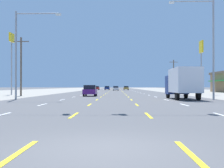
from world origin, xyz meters
TOP-DOWN VIEW (x-y plane):
  - ground_plane at (0.00, 66.00)m, footprint 572.00×572.00m
  - lot_apron_left at (-24.75, 66.00)m, footprint 28.00×440.00m
  - lot_apron_right at (24.75, 66.00)m, footprint 28.00×440.00m
  - lane_markings at (0.00, 104.50)m, footprint 10.64×227.60m
  - signal_span_wire at (0.38, 11.51)m, footprint 27.08×0.53m
  - box_truck_far_right_nearest at (7.22, 23.44)m, footprint 2.40×7.20m
  - hatchback_inner_left_near at (-3.43, 32.57)m, footprint 1.72×3.90m
  - sedan_center_turn_mid at (-0.03, 85.17)m, footprint 1.80×4.50m
  - sedan_inner_right_midfar at (3.73, 96.55)m, footprint 1.80×4.50m
  - sedan_inner_left_far at (-3.32, 97.48)m, footprint 1.80×4.50m
  - sedan_far_left_farther at (-7.20, 98.38)m, footprint 1.80×4.50m
  - sedan_center_turn_farthest at (0.08, 106.18)m, footprint 1.80×4.50m
  - sedan_center_turn_distant_a at (-0.05, 121.65)m, footprint 1.80×4.50m
  - pole_sign_left_row_1 at (-16.85, 38.86)m, footprint 0.24×1.88m
  - pole_sign_right_row_1 at (14.35, 40.45)m, footprint 0.24×1.70m
  - streetlight_left_row_0 at (-9.61, 22.47)m, footprint 4.76×0.26m
  - streetlight_right_row_0 at (9.68, 22.47)m, footprint 4.61×0.26m
  - utility_pole_left_row_0 at (-13.40, 33.38)m, footprint 2.20×0.26m
  - utility_pole_right_row_1 at (15.24, 67.30)m, footprint 2.20×0.26m

SIDE VIEW (x-z plane):
  - ground_plane at x=0.00m, z-range 0.00..0.00m
  - lot_apron_left at x=-24.75m, z-range 0.00..0.01m
  - lot_apron_right at x=24.75m, z-range 0.00..0.01m
  - lane_markings at x=0.00m, z-range 0.00..0.01m
  - sedan_center_turn_mid at x=-0.03m, z-range 0.03..1.49m
  - sedan_inner_right_midfar at x=3.73m, z-range 0.03..1.49m
  - sedan_inner_left_far at x=-3.32m, z-range 0.03..1.49m
  - sedan_far_left_farther at x=-7.20m, z-range 0.03..1.49m
  - sedan_center_turn_farthest at x=0.08m, z-range 0.03..1.49m
  - sedan_center_turn_distant_a at x=-0.05m, z-range 0.03..1.49m
  - hatchback_inner_left_near at x=-3.43m, z-range 0.01..1.55m
  - box_truck_far_right_nearest at x=7.22m, z-range 0.22..3.45m
  - utility_pole_right_row_1 at x=15.24m, z-range 0.19..8.54m
  - utility_pole_left_row_0 at x=-13.40m, z-range 0.19..8.57m
  - streetlight_left_row_0 at x=-9.61m, z-range 0.83..9.98m
  - signal_span_wire at x=0.38m, z-range 1.01..10.89m
  - streetlight_right_row_0 at x=9.68m, z-range 0.84..11.17m
  - pole_sign_right_row_1 at x=14.35m, z-range 2.17..11.13m
  - pole_sign_left_row_1 at x=-16.85m, z-range 2.33..12.34m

